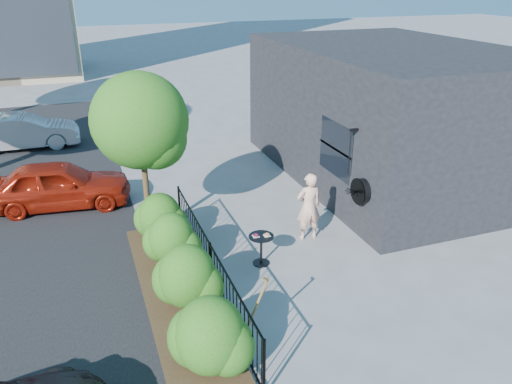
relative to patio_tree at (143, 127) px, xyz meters
name	(u,v)px	position (x,y,z in m)	size (l,w,h in m)	color
ground	(280,276)	(2.24, -2.76, -2.76)	(120.00, 120.00, 0.00)	gray
shop_building	(389,112)	(7.73, 1.74, -0.76)	(6.22, 9.00, 4.00)	black
fence	(211,266)	(0.74, -2.76, -2.20)	(0.05, 6.05, 1.10)	black
planting_bed	(178,295)	(0.04, -2.76, -2.72)	(1.30, 6.00, 0.08)	#382616
shrubs	(180,263)	(0.14, -2.66, -2.06)	(1.10, 5.60, 1.24)	#245F15
patio_tree	(143,127)	(0.00, 0.00, 0.00)	(2.20, 2.20, 3.94)	#3F2B19
cafe_table	(261,245)	(2.04, -2.16, -2.28)	(0.56, 0.56, 0.75)	black
woman	(309,206)	(3.51, -1.43, -1.92)	(0.61, 0.40, 1.69)	beige
shovel	(253,316)	(0.98, -4.57, -2.18)	(0.50, 0.17, 1.33)	brown
car_red	(58,185)	(-2.12, 2.54, -2.12)	(1.52, 3.78, 1.29)	#A61F0D
car_silver	(23,132)	(-3.34, 8.34, -2.13)	(1.35, 3.87, 1.27)	#A7A7AC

